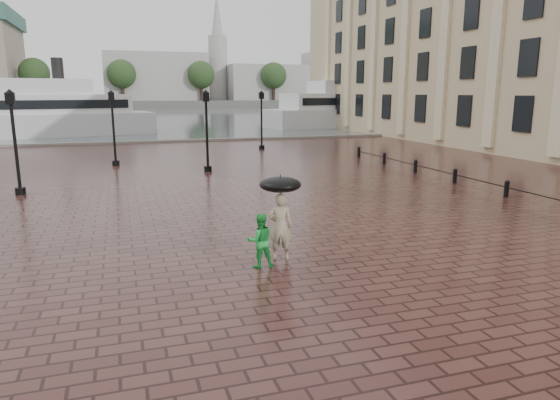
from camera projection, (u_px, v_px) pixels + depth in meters
name	position (u px, v px, depth m)	size (l,w,h in m)	color
ground	(188.00, 247.00, 14.48)	(300.00, 300.00, 0.00)	#3A1D1A
harbour_water	(127.00, 115.00, 100.11)	(240.00, 240.00, 0.00)	#464E55
quay_edge	(140.00, 143.00, 44.26)	(80.00, 0.60, 0.30)	slate
far_shore	(123.00, 103.00, 163.18)	(300.00, 60.00, 2.00)	#4C4C47
distant_skyline	(272.00, 77.00, 166.46)	(102.50, 22.00, 33.00)	#A19E99
far_trees	(122.00, 74.00, 140.93)	(188.00, 8.00, 13.50)	#2D2119
bollard_row	(455.00, 175.00, 24.63)	(0.22, 21.22, 0.73)	black
street_lamps	(120.00, 128.00, 29.89)	(21.44, 14.44, 4.40)	black
adult_pedestrian	(280.00, 227.00, 13.27)	(0.66, 0.43, 1.81)	tan
child_pedestrian	(260.00, 241.00, 12.70)	(0.68, 0.53, 1.41)	green
ferry_near	(31.00, 113.00, 49.91)	(24.51, 11.56, 7.82)	silver
ferry_far	(353.00, 108.00, 65.67)	(24.92, 10.06, 7.96)	silver
umbrella	(280.00, 185.00, 13.03)	(1.10, 1.10, 1.17)	black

